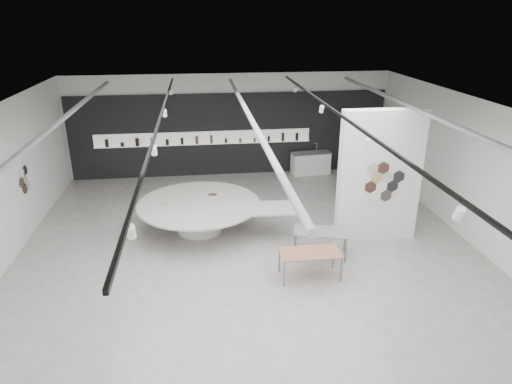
{
  "coord_description": "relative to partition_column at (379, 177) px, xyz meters",
  "views": [
    {
      "loc": [
        -1.17,
        -9.82,
        5.86
      ],
      "look_at": [
        0.24,
        1.2,
        1.46
      ],
      "focal_mm": 32.0,
      "sensor_mm": 36.0,
      "label": 1
    }
  ],
  "objects": [
    {
      "name": "room",
      "position": [
        -3.59,
        -1.0,
        0.27
      ],
      "size": [
        12.02,
        14.02,
        3.82
      ],
      "color": "#ACA8A2",
      "rests_on": "ground"
    },
    {
      "name": "back_wall_display",
      "position": [
        -3.58,
        5.94,
        -0.26
      ],
      "size": [
        11.8,
        0.27,
        3.1
      ],
      "color": "black",
      "rests_on": "ground"
    },
    {
      "name": "partition_column",
      "position": [
        0.0,
        0.0,
        0.0
      ],
      "size": [
        2.2,
        0.38,
        3.6
      ],
      "color": "white",
      "rests_on": "ground"
    },
    {
      "name": "display_island",
      "position": [
        -4.71,
        1.05,
        -1.23
      ],
      "size": [
        4.49,
        3.63,
        0.88
      ],
      "rotation": [
        0.0,
        0.0,
        -0.06
      ],
      "color": "white",
      "rests_on": "ground"
    },
    {
      "name": "sample_table_wood",
      "position": [
        -2.24,
        -1.72,
        -1.19
      ],
      "size": [
        1.41,
        0.72,
        0.66
      ],
      "rotation": [
        0.0,
        0.0,
        0.01
      ],
      "color": "#A16853",
      "rests_on": "ground"
    },
    {
      "name": "sample_table_stone",
      "position": [
        -1.73,
        -0.74,
        -1.17
      ],
      "size": [
        1.48,
        1.0,
        0.69
      ],
      "rotation": [
        0.0,
        0.0,
        -0.27
      ],
      "color": "gray",
      "rests_on": "ground"
    },
    {
      "name": "kitchen_counter",
      "position": [
        -0.46,
        5.53,
        -1.37
      ],
      "size": [
        1.55,
        0.75,
        1.18
      ],
      "rotation": [
        0.0,
        0.0,
        0.11
      ],
      "color": "white",
      "rests_on": "ground"
    }
  ]
}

